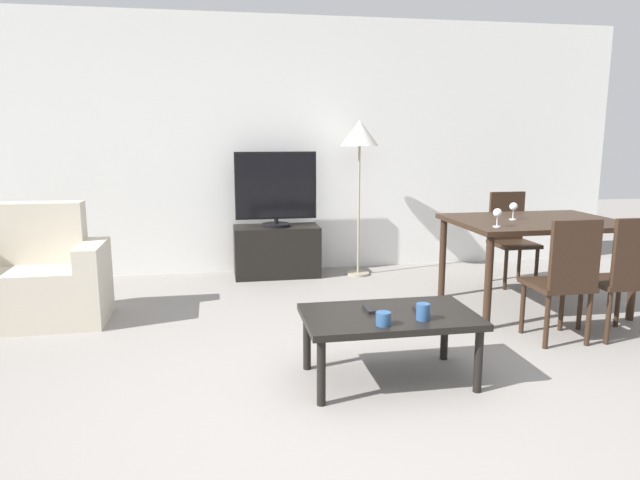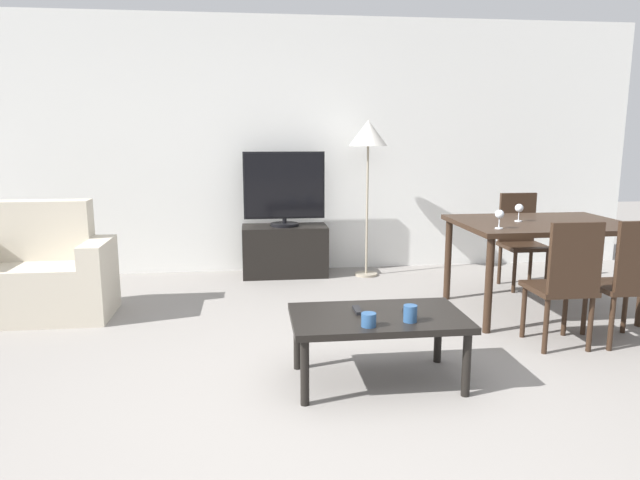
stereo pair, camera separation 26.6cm
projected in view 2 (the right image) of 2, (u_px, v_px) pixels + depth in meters
The scene contains 17 objects.
ground_plane at pixel (323, 425), 2.96m from camera, with size 18.00×18.00×0.00m, color gray.
wall_back at pixel (283, 147), 6.13m from camera, with size 7.86×0.06×2.70m.
armchair at pixel (43, 277), 4.65m from camera, with size 1.09×0.61×0.94m.
tv_stand at pixel (285, 251), 6.05m from camera, with size 0.89×0.44×0.53m.
tv at pixel (284, 189), 5.92m from camera, with size 0.84×0.30×0.78m.
coffee_table at pixel (378, 322), 3.41m from camera, with size 1.04×0.61×0.42m.
dining_table at pixel (541, 231), 4.72m from camera, with size 1.37×1.02×0.77m.
dining_chair_near at pixel (565, 280), 3.92m from camera, with size 0.40×0.40×0.91m.
dining_chair_far at pixel (521, 236), 5.59m from camera, with size 0.40×0.40×0.91m.
dining_chair_near_right at pixel (630, 278), 3.98m from camera, with size 0.40×0.40×0.91m.
floor_lamp at pixel (368, 139), 5.82m from camera, with size 0.39×0.39×1.62m.
remote_primary at pixel (357, 310), 3.45m from camera, with size 0.04×0.15×0.02m.
remote_secondary at pixel (409, 313), 3.41m from camera, with size 0.04×0.15×0.02m.
cup_white_near at pixel (410, 314), 3.26m from camera, with size 0.08×0.08×0.10m.
cup_colored_far at pixel (369, 320), 3.18m from camera, with size 0.08×0.08×0.08m.
wine_glass_left at pixel (500, 215), 4.33m from camera, with size 0.07×0.07×0.15m.
wine_glass_center at pixel (519, 209), 4.69m from camera, with size 0.07×0.07×0.15m.
Camera 2 is at (-0.34, -2.71, 1.49)m, focal length 32.00 mm.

